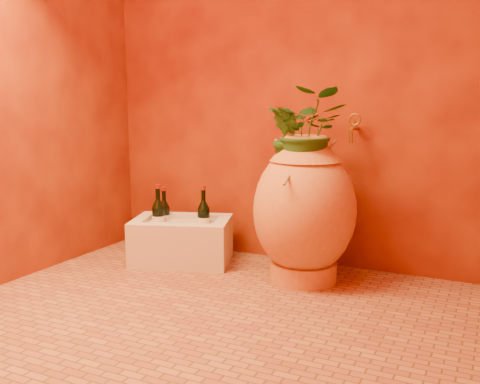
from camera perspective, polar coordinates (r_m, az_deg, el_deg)
The scene contains 11 objects.
floor at distance 2.59m, azimuth -2.67°, elevation -12.88°, with size 2.50×2.50×0.00m, color #9A5B32.
wall_back at distance 3.31m, azimuth 5.77°, elevation 14.06°, with size 2.50×0.02×2.50m, color #5D1105.
wall_left at distance 3.20m, azimuth -23.46°, elevation 13.49°, with size 0.02×2.00×2.50m, color #5D1105.
amphora at distance 2.96m, azimuth 6.89°, elevation -1.87°, with size 0.75×0.75×0.81m.
stone_basin at distance 3.36m, azimuth -6.22°, elevation -5.27°, with size 0.69×0.59×0.28m.
wine_bottle_a at distance 3.39m, azimuth -8.70°, elevation -2.78°, with size 0.08×0.08×0.33m.
wine_bottle_b at distance 3.32m, azimuth -3.90°, elevation -2.95°, with size 0.08×0.08×0.33m.
wine_bottle_c at distance 3.48m, azimuth -8.07°, elevation -2.64°, with size 0.07×0.07×0.30m.
wall_tap at distance 3.11m, azimuth 12.06°, elevation 6.82°, with size 0.07×0.15×0.16m.
plant_main at distance 2.89m, azimuth 7.34°, elevation 6.54°, with size 0.41×0.36×0.46m, color #1B4C1D.
plant_side at distance 2.89m, azimuth 5.07°, elevation 5.75°, with size 0.18×0.14×0.32m, color #1B4C1D.
Camera 1 is at (1.16, -2.09, 0.99)m, focal length 40.00 mm.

